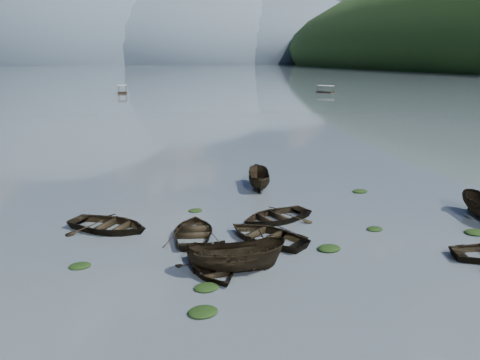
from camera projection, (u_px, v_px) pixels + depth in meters
name	position (u px, v px, depth m)	size (l,w,h in m)	color
ground_plane	(323.00, 290.00, 20.48)	(2400.00, 2400.00, 0.00)	#4D5860
haze_mtn_b	(58.00, 63.00, 832.81)	(520.00, 520.00, 340.00)	#475666
haze_mtn_c	(169.00, 63.00, 891.22)	(520.00, 520.00, 260.00)	#475666
haze_mtn_d	(258.00, 63.00, 943.79)	(520.00, 520.00, 220.00)	#475666
rowboat_0	(211.00, 272.00, 22.23)	(2.88, 4.03, 0.83)	black
rowboat_1	(194.00, 236.00, 26.64)	(3.38, 4.73, 0.98)	black
rowboat_2	(236.00, 272.00, 22.27)	(1.77, 4.71, 1.82)	black
rowboat_3	(266.00, 240.00, 26.07)	(3.53, 4.94, 1.02)	black
rowboat_6	(109.00, 230.00, 27.63)	(3.62, 5.07, 1.05)	black
rowboat_7	(275.00, 221.00, 29.24)	(3.42, 4.78, 0.99)	black
rowboat_8	(259.00, 188.00, 36.53)	(1.64, 4.36, 1.68)	black
weed_clump_0	(203.00, 314.00, 18.62)	(1.23, 1.01, 0.27)	black
weed_clump_1	(206.00, 289.00, 20.61)	(1.12, 0.90, 0.25)	black
weed_clump_2	(329.00, 250.00, 24.80)	(1.27, 1.01, 0.27)	black
weed_clump_3	(375.00, 230.00, 27.67)	(0.96, 0.81, 0.21)	black
weed_clump_4	(475.00, 234.00, 27.08)	(1.29, 1.02, 0.27)	black
weed_clump_5	(80.00, 267.00, 22.77)	(1.07, 0.86, 0.23)	black
weed_clump_6	(195.00, 211.00, 31.03)	(0.94, 0.79, 0.20)	black
weed_clump_7	(360.00, 192.00, 35.42)	(1.16, 0.93, 0.25)	black
pontoon_centre	(122.00, 94.00, 132.17)	(2.44, 5.86, 2.25)	black
pontoon_right	(325.00, 93.00, 135.57)	(2.13, 5.12, 1.96)	black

